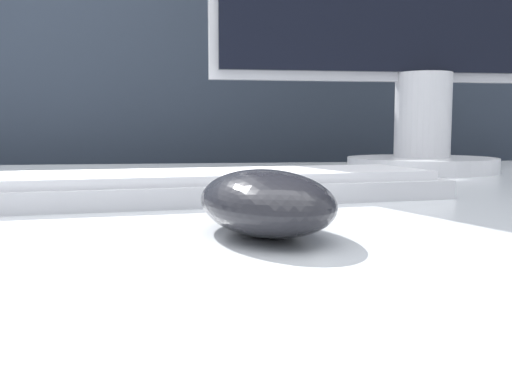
% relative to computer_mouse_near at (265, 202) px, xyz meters
% --- Properties ---
extents(partition_panel, '(5.00, 0.03, 1.14)m').
position_rel_computer_mouse_near_xyz_m(partition_panel, '(-0.03, 0.84, -0.21)').
color(partition_panel, '#333D4C').
rests_on(partition_panel, ground_plane).
extents(computer_mouse_near, '(0.09, 0.13, 0.04)m').
position_rel_computer_mouse_near_xyz_m(computer_mouse_near, '(0.00, 0.00, 0.00)').
color(computer_mouse_near, '#232328').
rests_on(computer_mouse_near, desk).
extents(keyboard, '(0.45, 0.18, 0.02)m').
position_rel_computer_mouse_near_xyz_m(keyboard, '(-0.04, 0.17, -0.01)').
color(keyboard, silver).
rests_on(keyboard, desk).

